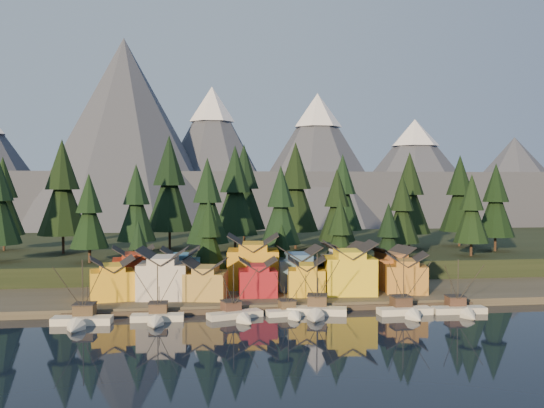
{
  "coord_description": "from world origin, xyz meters",
  "views": [
    {
      "loc": [
        -16.67,
        -99.91,
        25.0
      ],
      "look_at": [
        1.32,
        30.0,
        20.42
      ],
      "focal_mm": 40.0,
      "sensor_mm": 36.0,
      "label": 1
    }
  ],
  "objects": [
    {
      "name": "house_front_1",
      "position": [
        -21.8,
        24.96,
        6.87
      ],
      "size": [
        10.75,
        10.39,
        10.22
      ],
      "rotation": [
        0.0,
        0.0,
        -0.1
      ],
      "color": "beige",
      "rests_on": "shore_strip"
    },
    {
      "name": "boat_6",
      "position": [
        34.74,
        8.35,
        2.11
      ],
      "size": [
        10.51,
        11.38,
        11.43
      ],
      "rotation": [
        0.0,
        0.0,
        -0.04
      ],
      "color": "beige",
      "rests_on": "ground"
    },
    {
      "name": "tree_hill_5",
      "position": [
        -12.0,
        50.0,
        19.82
      ],
      "size": [
        10.85,
        10.85,
        25.28
      ],
      "color": "#332319",
      "rests_on": "hillside"
    },
    {
      "name": "dock",
      "position": [
        0.0,
        16.5,
        0.5
      ],
      "size": [
        80.0,
        4.0,
        1.0
      ],
      "primitive_type": "cube",
      "color": "#484033",
      "rests_on": "ground"
    },
    {
      "name": "boat_3",
      "position": [
        2.28,
        11.18,
        1.86
      ],
      "size": [
        9.18,
        9.81,
        9.99
      ],
      "rotation": [
        0.0,
        0.0,
        0.13
      ],
      "color": "white",
      "rests_on": "ground"
    },
    {
      "name": "boat_2",
      "position": [
        -7.84,
        10.22,
        1.98
      ],
      "size": [
        10.95,
        11.36,
        11.03
      ],
      "rotation": [
        0.0,
        0.0,
        0.32
      ],
      "color": "beige",
      "rests_on": "ground"
    },
    {
      "name": "tree_shore_1",
      "position": [
        -12.0,
        40.0,
        12.34
      ],
      "size": [
        8.52,
        8.52,
        19.84
      ],
      "color": "#332319",
      "rests_on": "shore_strip"
    },
    {
      "name": "boat_4",
      "position": [
        7.15,
        11.01,
        2.38
      ],
      "size": [
        12.03,
        12.58,
        12.83
      ],
      "rotation": [
        0.0,
        0.0,
        -0.26
      ],
      "color": "beige",
      "rests_on": "ground"
    },
    {
      "name": "boat_0",
      "position": [
        -35.52,
        8.88,
        2.42
      ],
      "size": [
        10.87,
        11.7,
        12.61
      ],
      "rotation": [
        0.0,
        0.0,
        -0.07
      ],
      "color": "beige",
      "rests_on": "ground"
    },
    {
      "name": "house_back_2",
      "position": [
        -2.33,
        34.79,
        7.8
      ],
      "size": [
        12.37,
        11.55,
        12.0
      ],
      "rotation": [
        0.0,
        0.0,
        -0.11
      ],
      "color": "gold",
      "rests_on": "shore_strip"
    },
    {
      "name": "tree_shore_4",
      "position": [
        31.0,
        40.0,
        11.77
      ],
      "size": [
        8.07,
        8.07,
        18.8
      ],
      "color": "#332319",
      "rests_on": "shore_strip"
    },
    {
      "name": "tree_hill_12",
      "position": [
        46.0,
        66.0,
        21.22
      ],
      "size": [
        11.95,
        11.95,
        27.83
      ],
      "color": "#332319",
      "rests_on": "hillside"
    },
    {
      "name": "house_front_6",
      "position": [
        29.46,
        24.15,
        5.99
      ],
      "size": [
        10.14,
        9.79,
        8.55
      ],
      "rotation": [
        0.0,
        0.0,
        -0.23
      ],
      "color": "#AD752C",
      "rests_on": "shore_strip"
    },
    {
      "name": "house_back_3",
      "position": [
        7.41,
        31.29,
        6.52
      ],
      "size": [
        9.43,
        8.4,
        9.55
      ],
      "rotation": [
        0.0,
        0.0,
        0.01
      ],
      "color": "#3C618F",
      "rests_on": "shore_strip"
    },
    {
      "name": "tree_hill_10",
      "position": [
        30.0,
        80.0,
        21.2
      ],
      "size": [
        11.94,
        11.94,
        27.81
      ],
      "color": "#332319",
      "rests_on": "hillside"
    },
    {
      "name": "tree_hill_6",
      "position": [
        -4.0,
        65.0,
        22.02
      ],
      "size": [
        12.58,
        12.58,
        29.31
      ],
      "color": "#332319",
      "rests_on": "hillside"
    },
    {
      "name": "tree_hill_13",
      "position": [
        56.0,
        48.0,
        17.64
      ],
      "size": [
        9.14,
        9.14,
        21.3
      ],
      "color": "#332319",
      "rests_on": "hillside"
    },
    {
      "name": "tree_hill_3",
      "position": [
        -30.0,
        60.0,
        19.1
      ],
      "size": [
        10.29,
        10.29,
        23.96
      ],
      "color": "#332319",
      "rests_on": "hillside"
    },
    {
      "name": "tree_hill_11",
      "position": [
        38.0,
        50.0,
        17.55
      ],
      "size": [
        9.07,
        9.07,
        21.13
      ],
      "color": "#332319",
      "rests_on": "hillside"
    },
    {
      "name": "tree_hill_16",
      "position": [
        -68.0,
        78.0,
        20.44
      ],
      "size": [
        11.34,
        11.34,
        26.42
      ],
      "color": "#332319",
      "rests_on": "hillside"
    },
    {
      "name": "ground",
      "position": [
        0.0,
        0.0,
        0.0
      ],
      "size": [
        500.0,
        500.0,
        0.0
      ],
      "primitive_type": "plane",
      "color": "black",
      "rests_on": "ground"
    },
    {
      "name": "tree_hill_8",
      "position": [
        14.0,
        72.0,
        22.83
      ],
      "size": [
        13.21,
        13.21,
        30.78
      ],
      "color": "#332319",
      "rests_on": "hillside"
    },
    {
      "name": "tree_hill_9",
      "position": [
        22.0,
        55.0,
        18.46
      ],
      "size": [
        9.79,
        9.79,
        22.81
      ],
      "color": "#332319",
      "rests_on": "hillside"
    },
    {
      "name": "boat_1",
      "position": [
        -22.37,
        9.88,
        2.19
      ],
      "size": [
        9.81,
        10.63,
        11.44
      ],
      "rotation": [
        0.0,
        0.0,
        -0.04
      ],
      "color": "beige",
      "rests_on": "ground"
    },
    {
      "name": "boat_5",
      "position": [
        24.1,
        8.76,
        2.28
      ],
      "size": [
        10.63,
        11.53,
        12.08
      ],
      "rotation": [
        0.0,
        0.0,
        0.04
      ],
      "color": "silver",
      "rests_on": "ground"
    },
    {
      "name": "hillside",
      "position": [
        0.0,
        90.0,
        3.0
      ],
      "size": [
        420.0,
        100.0,
        6.0
      ],
      "primitive_type": "cube",
      "color": "black",
      "rests_on": "ground"
    },
    {
      "name": "tree_hill_14",
      "position": [
        64.0,
        72.0,
        20.99
      ],
      "size": [
        11.77,
        11.77,
        27.42
      ],
      "color": "#332319",
      "rests_on": "hillside"
    },
    {
      "name": "tree_shore_3",
      "position": [
        19.0,
        40.0,
        12.45
      ],
      "size": [
        8.6,
        8.6,
        20.03
      ],
      "color": "#332319",
      "rests_on": "shore_strip"
    },
    {
      "name": "tree_hill_17",
      "position": [
        68.0,
        58.0,
        19.4
      ],
      "size": [
        10.53,
        10.53,
        24.52
      ],
      "color": "#332319",
      "rests_on": "hillside"
    },
    {
      "name": "house_front_3",
      "position": [
        -2.44,
        24.62,
        5.63
      ],
      "size": [
        8.01,
        7.66,
        7.86
      ],
      "rotation": [
        0.0,
        0.0,
        -0.04
      ],
      "color": "maroon",
      "rests_on": "shore_strip"
    },
    {
      "name": "house_back_4",
      "position": [
        18.6,
        32.88,
        6.7
      ],
      "size": [
        10.41,
        10.12,
        9.91
      ],
      "rotation": [
        0.0,
        0.0,
        0.17
      ],
      "color": "silver",
      "rests_on": "shore_strip"
    },
    {
      "name": "tree_hill_4",
      "position": [
        -22.0,
        75.0,
        23.84
      ],
      "size": [
        14.0,
        14.0,
        32.62
      ],
      "color": "#332319",
      "rests_on": "hillside"
    },
    {
      "name": "tree_hill_15",
      "position": [
        0.0,
        82.0,
        22.78
      ],
      "size": [
        13.17,
        13.17,
        30.69
      ],
      "color": "#332319",
      "rests_on": "hillside"
    },
    {
      "name": "tree_shore_2",
      "position": [
        5.0,
        40.0,
        9.15
      ],
      "size": [
        6.02,
        6.02,
        14.02
      ],
      "color": "#332319",
      "rests_on": "shore_strip"
    },
    {
      "name": "tree_hill_2",
      "position": [
        -40.0,
        48.0,
        17.63
      ],
      "size": [
        9.14,
        9.14,
        21.29
      ],
      "color": "#332319",
      "rests_on": "hillside"
    },
    {
      "name": "mountain_ridge",
      "position": [
        -4.2,
        213.59,
        26.06
      ],
      "size": [
        560.0,
        190.0,
        90.0
      ],
      "color": "#484D5D",
      "rests_on": "ground"
    },
    {
      "name": "tree_hill_7",
      "position": [
        6.0,
        48.0,
        18.76
      ],
      "size": [
        10.02,
        10.02,
        23.35
      ],
      "color": "#332319",
      "rests_on": "hillside"
    },
    {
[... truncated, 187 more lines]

